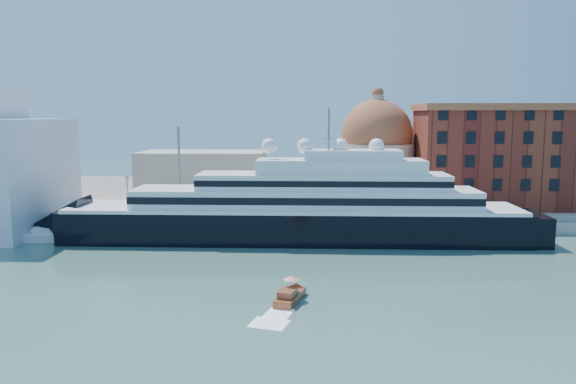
{
  "coord_description": "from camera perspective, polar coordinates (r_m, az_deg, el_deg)",
  "views": [
    {
      "loc": [
        5.89,
        -77.38,
        22.66
      ],
      "look_at": [
        2.26,
        18.0,
        9.62
      ],
      "focal_mm": 35.0,
      "sensor_mm": 36.0,
      "label": 1
    }
  ],
  "objects": [
    {
      "name": "lamp_posts",
      "position": [
        111.94,
        -7.38,
        1.14
      ],
      "size": [
        120.8,
        2.4,
        18.0
      ],
      "color": "slate",
      "rests_on": "quay"
    },
    {
      "name": "water_taxi",
      "position": [
        69.85,
        0.17,
        -10.48
      ],
      "size": [
        3.94,
        7.12,
        3.21
      ],
      "rotation": [
        0.0,
        0.0,
        -0.26
      ],
      "color": "maroon",
      "rests_on": "ground"
    },
    {
      "name": "quay",
      "position": [
        113.57,
        -0.83,
        -3.09
      ],
      "size": [
        180.0,
        10.0,
        2.5
      ],
      "primitive_type": "cube",
      "color": "gray",
      "rests_on": "ground"
    },
    {
      "name": "superyacht",
      "position": [
        102.1,
        -0.94,
        -2.28
      ],
      "size": [
        93.63,
        12.98,
        27.98
      ],
      "color": "black",
      "rests_on": "ground"
    },
    {
      "name": "quay_fence",
      "position": [
        108.81,
        -0.96,
        -2.58
      ],
      "size": [
        180.0,
        0.1,
        1.2
      ],
      "primitive_type": "cube",
      "color": "slate",
      "rests_on": "quay"
    },
    {
      "name": "service_barge",
      "position": [
        112.11,
        -24.32,
        -4.18
      ],
      "size": [
        12.3,
        5.79,
        2.66
      ],
      "rotation": [
        0.0,
        0.0,
        0.16
      ],
      "color": "white",
      "rests_on": "ground"
    },
    {
      "name": "warehouse",
      "position": [
        137.64,
        21.79,
        3.53
      ],
      "size": [
        43.0,
        19.0,
        23.25
      ],
      "color": "brown",
      "rests_on": "land"
    },
    {
      "name": "ground",
      "position": [
        80.84,
        -2.11,
        -8.5
      ],
      "size": [
        400.0,
        400.0,
        0.0
      ],
      "primitive_type": "plane",
      "color": "#386158",
      "rests_on": "ground"
    },
    {
      "name": "church",
      "position": [
        135.61,
        2.39,
        2.8
      ],
      "size": [
        66.0,
        18.0,
        25.5
      ],
      "color": "beige",
      "rests_on": "land"
    },
    {
      "name": "land",
      "position": [
        154.02,
        -0.03,
        -0.3
      ],
      "size": [
        260.0,
        72.0,
        2.0
      ],
      "primitive_type": "cube",
      "color": "slate",
      "rests_on": "ground"
    }
  ]
}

